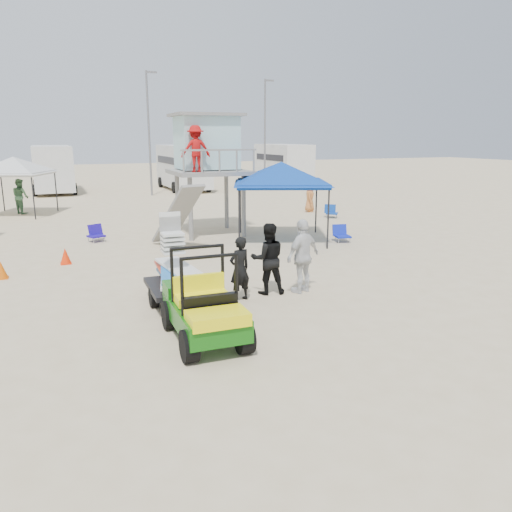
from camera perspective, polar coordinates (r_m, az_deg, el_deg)
name	(u,v)px	position (r m, az deg, el deg)	size (l,w,h in m)	color
ground	(298,372)	(8.63, 4.83, -13.08)	(140.00, 140.00, 0.00)	beige
utility_cart	(204,300)	(9.57, -6.01, -5.07)	(1.26, 2.35, 1.76)	#115A0E
surf_trailer	(174,273)	(11.74, -9.33, -1.88)	(1.26, 2.25, 1.91)	black
man_left	(240,269)	(11.89, -1.87, -1.49)	(0.57, 0.37, 1.57)	black
man_mid	(268,259)	(12.40, 1.37, -0.31)	(0.87, 0.68, 1.79)	black
man_right	(303,256)	(12.54, 5.38, -0.02)	(1.10, 0.46, 1.88)	silver
lifeguard_tower	(205,147)	(20.16, -5.80, 12.27)	(2.96, 2.96, 4.64)	gray
canopy_blue	(281,166)	(18.78, 2.91, 10.26)	(4.25, 4.25, 3.36)	black
canopy_white_c	(13,160)	(27.78, -26.00, 9.87)	(3.91, 3.91, 3.30)	black
cone_near	(65,256)	(16.55, -20.95, 0.00)	(0.34, 0.34, 0.50)	#F42E07
cone_far	(1,270)	(15.56, -27.11, -1.43)	(0.34, 0.34, 0.50)	#DD5707
beach_chair_a	(96,233)	(19.78, -17.85, 2.50)	(0.69, 0.76, 0.64)	#1D0D93
beach_chair_b	(341,233)	(19.04, 9.70, 2.56)	(0.64, 0.69, 0.64)	#1023B4
beach_chair_c	(331,211)	(24.73, 8.55, 5.08)	(0.73, 0.83, 0.64)	#0D3994
rv_mid_left	(53,167)	(38.36, -22.23, 9.41)	(2.65, 6.50, 3.25)	silver
rv_mid_right	(183,165)	(38.10, -8.35, 10.23)	(2.64, 7.00, 3.25)	silver
rv_far_right	(283,162)	(42.65, 3.09, 10.68)	(2.64, 6.60, 3.25)	silver
light_pole_left	(149,135)	(34.46, -12.12, 13.42)	(0.14, 0.14, 8.00)	slate
light_pole_right	(265,135)	(38.62, 1.02, 13.68)	(0.14, 0.14, 8.00)	slate
distant_beachgoers	(122,197)	(26.79, -15.04, 6.57)	(14.88, 6.17, 1.79)	#C07137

